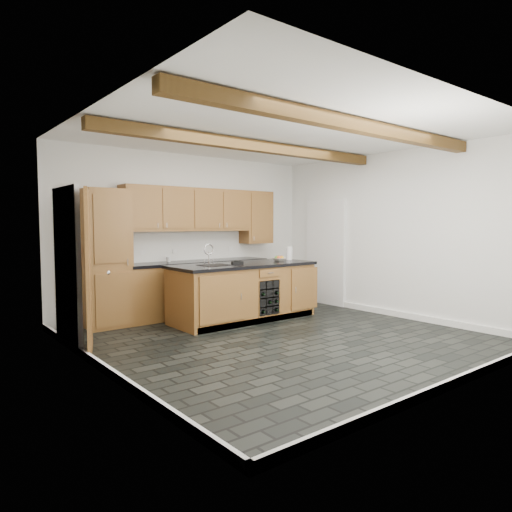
{
  "coord_description": "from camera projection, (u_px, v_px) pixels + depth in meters",
  "views": [
    {
      "loc": [
        -4.15,
        -4.66,
        1.57
      ],
      "look_at": [
        0.17,
        0.8,
        1.08
      ],
      "focal_mm": 32.0,
      "sensor_mm": 36.0,
      "label": 1
    }
  ],
  "objects": [
    {
      "name": "mug",
      "position": [
        169.0,
        259.0,
        7.72
      ],
      "size": [
        0.11,
        0.11,
        0.09
      ],
      "primitive_type": "imported",
      "rotation": [
        0.0,
        0.0,
        -0.12
      ],
      "color": "white",
      "rests_on": "back_cabinetry"
    },
    {
      "name": "room_shell",
      "position": [
        254.0,
        227.0,
        6.58
      ],
      "size": [
        5.01,
        5.0,
        5.0
      ],
      "color": "white",
      "rests_on": "ground"
    },
    {
      "name": "ground",
      "position": [
        282.0,
        337.0,
        6.32
      ],
      "size": [
        5.0,
        5.0,
        0.0
      ],
      "primitive_type": "plane",
      "color": "black",
      "rests_on": "ground"
    },
    {
      "name": "back_cabinetry",
      "position": [
        179.0,
        259.0,
        7.77
      ],
      "size": [
        3.65,
        0.62,
        2.2
      ],
      "color": "olive",
      "rests_on": "ground"
    },
    {
      "name": "fruit_bowl",
      "position": [
        279.0,
        259.0,
        7.91
      ],
      "size": [
        0.23,
        0.23,
        0.06
      ],
      "primitive_type": "imported",
      "rotation": [
        0.0,
        0.0,
        -0.02
      ],
      "color": "beige",
      "rests_on": "island"
    },
    {
      "name": "paper_towel",
      "position": [
        289.0,
        253.0,
        8.23
      ],
      "size": [
        0.11,
        0.11,
        0.23
      ],
      "primitive_type": "cylinder",
      "color": "white",
      "rests_on": "island"
    },
    {
      "name": "kitchen_scale",
      "position": [
        237.0,
        262.0,
        7.36
      ],
      "size": [
        0.2,
        0.15,
        0.06
      ],
      "rotation": [
        0.0,
        0.0,
        -0.29
      ],
      "color": "black",
      "rests_on": "island"
    },
    {
      "name": "faucet",
      "position": [
        214.0,
        263.0,
        7.14
      ],
      "size": [
        0.45,
        0.4,
        0.34
      ],
      "color": "black",
      "rests_on": "island"
    },
    {
      "name": "island",
      "position": [
        244.0,
        292.0,
        7.48
      ],
      "size": [
        2.48,
        0.96,
        0.93
      ],
      "color": "olive",
      "rests_on": "ground"
    },
    {
      "name": "fruit_cluster",
      "position": [
        279.0,
        258.0,
        7.91
      ],
      "size": [
        0.16,
        0.17,
        0.07
      ],
      "color": "red",
      "rests_on": "fruit_bowl"
    }
  ]
}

